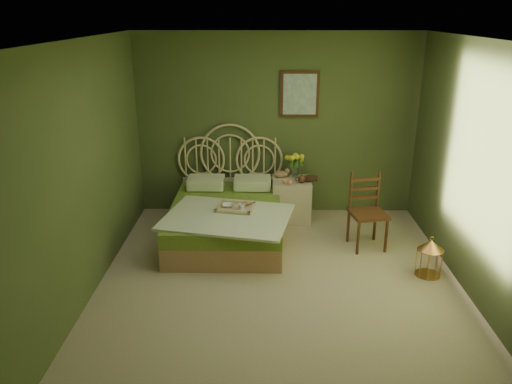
{
  "coord_description": "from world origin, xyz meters",
  "views": [
    {
      "loc": [
        -0.18,
        -4.78,
        2.85
      ],
      "look_at": [
        -0.28,
        1.0,
        0.74
      ],
      "focal_mm": 35.0,
      "sensor_mm": 36.0,
      "label": 1
    }
  ],
  "objects_px": {
    "bed": "(227,216)",
    "birdcage": "(429,258)",
    "chair": "(367,206)",
    "nightstand": "(292,195)"
  },
  "relations": [
    {
      "from": "bed",
      "to": "nightstand",
      "type": "relative_size",
      "value": 2.08
    },
    {
      "from": "birdcage",
      "to": "chair",
      "type": "bearing_deg",
      "value": 125.6
    },
    {
      "from": "nightstand",
      "to": "birdcage",
      "type": "height_order",
      "value": "nightstand"
    },
    {
      "from": "chair",
      "to": "birdcage",
      "type": "height_order",
      "value": "chair"
    },
    {
      "from": "nightstand",
      "to": "chair",
      "type": "xyz_separation_m",
      "value": [
        0.91,
        -0.83,
        0.17
      ]
    },
    {
      "from": "chair",
      "to": "birdcage",
      "type": "distance_m",
      "value": 1.03
    },
    {
      "from": "birdcage",
      "to": "bed",
      "type": "bearing_deg",
      "value": 157.1
    },
    {
      "from": "bed",
      "to": "birdcage",
      "type": "height_order",
      "value": "bed"
    },
    {
      "from": "bed",
      "to": "nightstand",
      "type": "height_order",
      "value": "bed"
    },
    {
      "from": "bed",
      "to": "birdcage",
      "type": "relative_size",
      "value": 4.91
    }
  ]
}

